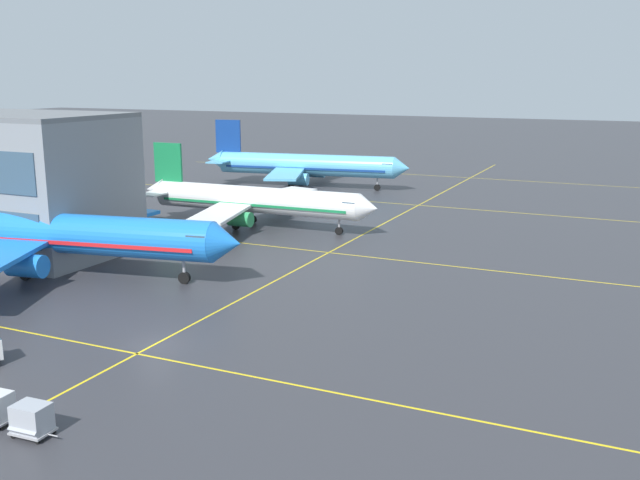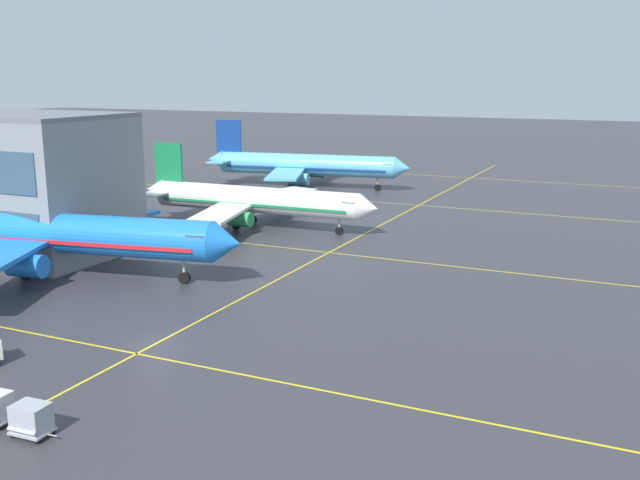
{
  "view_description": "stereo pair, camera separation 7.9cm",
  "coord_description": "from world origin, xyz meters",
  "px_view_note": "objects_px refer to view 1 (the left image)",
  "views": [
    {
      "loc": [
        32.14,
        -40.4,
        19.29
      ],
      "look_at": [
        2.51,
        23.44,
        3.27
      ],
      "focal_mm": 40.78,
      "sensor_mm": 36.0,
      "label": 1
    },
    {
      "loc": [
        32.22,
        -40.36,
        19.29
      ],
      "look_at": [
        2.51,
        23.44,
        3.27
      ],
      "focal_mm": 40.78,
      "sensor_mm": 36.0,
      "label": 2
    }
  ],
  "objects_px": {
    "airliner_second_row": "(253,200)",
    "airliner_third_row": "(303,165)",
    "baggage_cart_row_fourth": "(31,419)",
    "airliner_front_gate": "(53,233)"
  },
  "relations": [
    {
      "from": "airliner_front_gate",
      "to": "airliner_third_row",
      "type": "height_order",
      "value": "airliner_front_gate"
    },
    {
      "from": "airliner_front_gate",
      "to": "airliner_second_row",
      "type": "relative_size",
      "value": 1.16
    },
    {
      "from": "airliner_second_row",
      "to": "airliner_third_row",
      "type": "height_order",
      "value": "airliner_third_row"
    },
    {
      "from": "airliner_second_row",
      "to": "baggage_cart_row_fourth",
      "type": "distance_m",
      "value": 56.58
    },
    {
      "from": "airliner_front_gate",
      "to": "airliner_second_row",
      "type": "bearing_deg",
      "value": 77.2
    },
    {
      "from": "airliner_third_row",
      "to": "baggage_cart_row_fourth",
      "type": "distance_m",
      "value": 91.28
    },
    {
      "from": "airliner_third_row",
      "to": "baggage_cart_row_fourth",
      "type": "bearing_deg",
      "value": -73.17
    },
    {
      "from": "airliner_second_row",
      "to": "airliner_third_row",
      "type": "distance_m",
      "value": 34.73
    },
    {
      "from": "airliner_third_row",
      "to": "baggage_cart_row_fourth",
      "type": "relative_size",
      "value": 13.26
    },
    {
      "from": "airliner_front_gate",
      "to": "airliner_third_row",
      "type": "bearing_deg",
      "value": 92.61
    }
  ]
}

